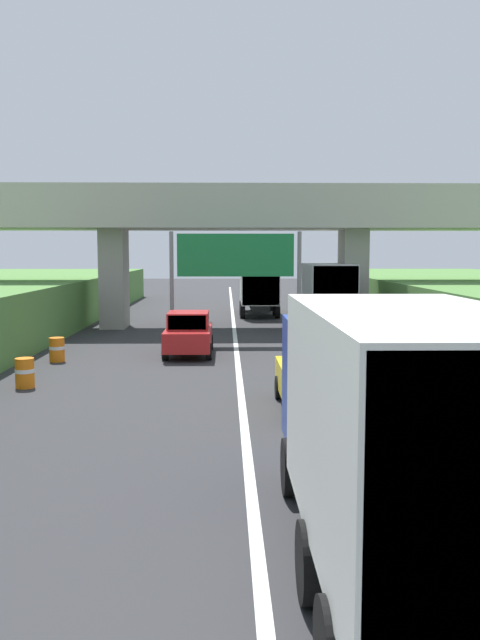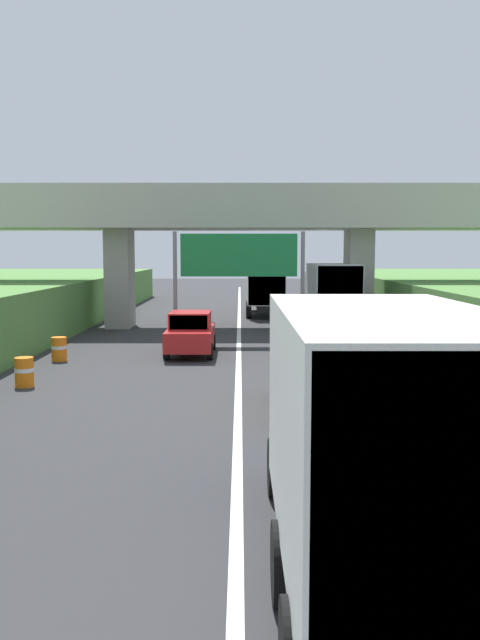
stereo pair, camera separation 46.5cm
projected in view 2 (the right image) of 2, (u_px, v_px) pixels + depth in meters
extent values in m
cube|color=white|center=(241.00, 345.00, 28.72)|extent=(0.20, 95.38, 0.01)
cube|color=#ADA89E|center=(241.00, 219.00, 35.01)|extent=(40.00, 4.80, 1.10)
cube|color=#ADA89E|center=(241.00, 194.00, 32.69)|extent=(40.00, 0.36, 1.10)
cube|color=#ADA89E|center=(241.00, 201.00, 37.10)|extent=(40.00, 0.36, 1.10)
cube|color=#9F9A91|center=(122.00, 279.00, 35.35)|extent=(1.30, 2.20, 5.27)
cube|color=#9F9A91|center=(360.00, 279.00, 35.32)|extent=(1.30, 2.20, 5.27)
cylinder|color=slate|center=(177.00, 287.00, 29.35)|extent=(0.18, 0.18, 4.97)
cylinder|color=slate|center=(304.00, 287.00, 29.33)|extent=(0.18, 0.18, 4.97)
cube|color=#167238|center=(241.00, 255.00, 29.19)|extent=(5.20, 0.12, 1.90)
cube|color=white|center=(241.00, 255.00, 29.18)|extent=(4.89, 0.01, 1.67)
cube|color=black|center=(331.00, 315.00, 35.58)|extent=(1.10, 7.30, 0.36)
cube|color=#B2B5B7|center=(326.00, 290.00, 38.04)|extent=(2.10, 2.10, 2.10)
cube|color=#2D3842|center=(323.00, 284.00, 39.03)|extent=(1.89, 0.06, 0.90)
cube|color=#B2B5B7|center=(335.00, 289.00, 34.39)|extent=(2.30, 5.20, 2.60)
cube|color=gray|center=(342.00, 292.00, 31.82)|extent=(2.21, 0.04, 2.50)
cylinder|color=black|center=(309.00, 314.00, 38.19)|extent=(0.30, 0.96, 0.96)
cylinder|color=black|center=(342.00, 314.00, 38.19)|extent=(0.30, 0.96, 0.96)
cylinder|color=black|center=(317.00, 323.00, 33.14)|extent=(0.30, 0.96, 0.96)
cylinder|color=black|center=(359.00, 323.00, 33.13)|extent=(0.30, 0.96, 0.96)
cylinder|color=black|center=(313.00, 320.00, 34.82)|extent=(0.30, 0.96, 0.96)
cylinder|color=black|center=(354.00, 320.00, 34.81)|extent=(0.30, 0.96, 0.96)
cube|color=black|center=(266.00, 304.00, 42.72)|extent=(1.10, 7.30, 0.36)
cube|color=orange|center=(265.00, 284.00, 45.18)|extent=(2.10, 2.10, 2.10)
cube|color=#2D3842|center=(264.00, 279.00, 46.17)|extent=(1.89, 0.06, 0.90)
cube|color=silver|center=(267.00, 282.00, 41.53)|extent=(2.30, 5.20, 2.60)
cube|color=#A8A8A4|center=(269.00, 284.00, 38.96)|extent=(2.21, 0.04, 2.50)
cylinder|color=black|center=(251.00, 304.00, 45.33)|extent=(0.30, 0.96, 0.96)
cylinder|color=black|center=(279.00, 304.00, 45.33)|extent=(0.30, 0.96, 0.96)
cylinder|color=black|center=(250.00, 311.00, 40.28)|extent=(0.30, 0.96, 0.96)
cylinder|color=black|center=(285.00, 311.00, 40.27)|extent=(0.30, 0.96, 0.96)
cylinder|color=black|center=(250.00, 308.00, 41.96)|extent=(0.30, 0.96, 0.96)
cylinder|color=black|center=(283.00, 308.00, 41.95)|extent=(0.30, 0.96, 0.96)
cube|color=black|center=(366.00, 520.00, 8.34)|extent=(1.10, 7.30, 0.36)
cube|color=#233D9E|center=(338.00, 384.00, 10.80)|extent=(2.10, 2.10, 2.10)
cube|color=#2D3842|center=(330.00, 356.00, 11.78)|extent=(1.89, 0.06, 0.90)
cube|color=silver|center=(387.00, 429.00, 7.14)|extent=(2.30, 5.20, 2.60)
cube|color=#A8A8A4|center=(469.00, 527.00, 4.58)|extent=(2.21, 0.04, 2.50)
cylinder|color=black|center=(279.00, 467.00, 10.95)|extent=(0.30, 0.96, 0.96)
cylinder|color=black|center=(395.00, 467.00, 10.94)|extent=(0.30, 0.96, 0.96)
cylinder|color=black|center=(287.00, 563.00, 7.57)|extent=(0.30, 0.96, 0.96)
cylinder|color=black|center=(472.00, 563.00, 7.57)|extent=(0.30, 0.96, 0.96)
cube|color=gold|center=(312.00, 383.00, 16.84)|extent=(1.76, 4.10, 0.76)
cube|color=gold|center=(313.00, 357.00, 16.62)|extent=(1.56, 1.90, 0.64)
cube|color=#2D3842|center=(318.00, 363.00, 15.70)|extent=(1.44, 0.06, 0.54)
cylinder|color=black|center=(278.00, 388.00, 18.15)|extent=(0.22, 0.64, 0.64)
cylinder|color=black|center=(337.00, 388.00, 18.14)|extent=(0.22, 0.64, 0.64)
cylinder|color=black|center=(284.00, 410.00, 15.62)|extent=(0.22, 0.64, 0.64)
cylinder|color=black|center=(352.00, 410.00, 15.61)|extent=(0.22, 0.64, 0.64)
cube|color=red|center=(192.00, 337.00, 25.97)|extent=(1.76, 4.10, 0.76)
cube|color=red|center=(192.00, 320.00, 25.75)|extent=(1.56, 1.90, 0.64)
cube|color=#2D3842|center=(190.00, 322.00, 24.83)|extent=(1.44, 0.06, 0.54)
cylinder|color=black|center=(175.00, 342.00, 27.27)|extent=(0.22, 0.64, 0.64)
cylinder|color=black|center=(214.00, 342.00, 27.27)|extent=(0.22, 0.64, 0.64)
cylinder|color=black|center=(168.00, 351.00, 24.74)|extent=(0.22, 0.64, 0.64)
cylinder|color=black|center=(212.00, 351.00, 24.74)|extent=(0.22, 0.64, 0.64)
cylinder|color=orange|center=(26.00, 372.00, 19.78)|extent=(0.56, 0.56, 0.90)
cylinder|color=white|center=(26.00, 370.00, 19.77)|extent=(0.57, 0.57, 0.12)
cylinder|color=orange|center=(61.00, 349.00, 24.49)|extent=(0.56, 0.56, 0.90)
cylinder|color=white|center=(61.00, 347.00, 24.48)|extent=(0.57, 0.57, 0.12)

